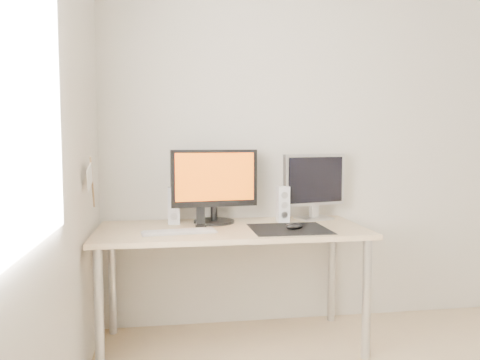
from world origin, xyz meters
TOP-DOWN VIEW (x-y plane):
  - wall_back at (0.00, 1.75)m, footprint 3.50×0.00m
  - wall_left at (-1.75, 0.00)m, footprint 0.00×3.50m
  - window_pane at (-1.74, 0.00)m, footprint 0.00×1.30m
  - mousepad at (-0.60, 1.28)m, footprint 0.45×0.40m
  - mouse at (-0.58, 1.25)m, footprint 0.10×0.06m
  - desk at (-0.93, 1.38)m, footprint 1.60×0.70m
  - main_monitor at (-1.02, 1.55)m, footprint 0.55×0.29m
  - second_monitor at (-0.35, 1.59)m, footprint 0.45×0.21m
  - speaker_left at (-1.27, 1.57)m, footprint 0.07×0.09m
  - speaker_right at (-0.58, 1.53)m, footprint 0.07×0.09m
  - keyboard at (-1.25, 1.25)m, footprint 0.43×0.17m
  - phone_dock at (-1.11, 1.44)m, footprint 0.07×0.06m
  - pennant at (-1.72, 1.24)m, footprint 0.01×0.23m

SIDE VIEW (x-z plane):
  - desk at x=-0.93m, z-range 0.29..1.02m
  - mousepad at x=-0.60m, z-range 0.73..0.73m
  - keyboard at x=-1.25m, z-range 0.73..0.75m
  - mouse at x=-0.58m, z-range 0.73..0.77m
  - phone_dock at x=-1.11m, z-range 0.71..0.83m
  - speaker_left at x=-1.27m, z-range 0.73..0.96m
  - speaker_right at x=-0.58m, z-range 0.73..0.96m
  - second_monitor at x=-0.35m, z-range 0.75..1.19m
  - main_monitor at x=-1.02m, z-range 0.75..1.22m
  - pennant at x=-1.72m, z-range 0.90..1.19m
  - wall_back at x=0.00m, z-range -0.50..3.00m
  - wall_left at x=-1.75m, z-range -0.50..3.00m
  - window_pane at x=-1.74m, z-range 0.85..2.15m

